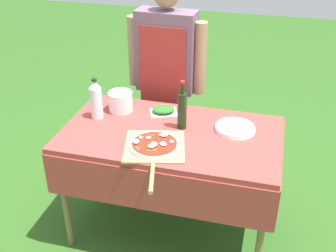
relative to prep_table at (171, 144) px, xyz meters
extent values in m
plane|color=#2D5B1E|center=(0.00, 0.00, -0.71)|extent=(12.00, 12.00, 0.00)
cube|color=#A83D38|center=(0.00, 0.00, 0.07)|extent=(1.36, 0.77, 0.04)
cube|color=#A83D38|center=(0.00, -0.39, -0.09)|extent=(1.36, 0.01, 0.28)
cube|color=#A83D38|center=(0.00, 0.39, -0.09)|extent=(1.36, 0.01, 0.28)
cube|color=#A83D38|center=(-0.68, 0.00, -0.09)|extent=(0.01, 0.77, 0.28)
cube|color=#A83D38|center=(0.68, 0.00, -0.09)|extent=(0.01, 0.77, 0.28)
cylinder|color=olive|center=(-0.62, -0.33, -0.33)|extent=(0.04, 0.04, 0.76)
cylinder|color=olive|center=(0.62, -0.33, -0.33)|extent=(0.04, 0.04, 0.76)
cylinder|color=olive|center=(-0.62, 0.33, -0.33)|extent=(0.04, 0.04, 0.76)
cylinder|color=olive|center=(0.62, 0.33, -0.33)|extent=(0.04, 0.04, 0.76)
cylinder|color=#70604C|center=(-0.12, 0.62, -0.31)|extent=(0.12, 0.12, 0.79)
cylinder|color=#70604C|center=(-0.28, 0.63, -0.31)|extent=(0.12, 0.12, 0.79)
cube|color=#6B5166|center=(-0.20, 0.62, 0.38)|extent=(0.44, 0.20, 0.59)
cube|color=#9E2D28|center=(-0.20, 0.52, 0.16)|extent=(0.34, 0.03, 0.86)
cylinder|color=#A37A5B|center=(0.05, 0.61, 0.35)|extent=(0.09, 0.09, 0.53)
cylinder|color=#A37A5B|center=(-0.45, 0.64, 0.35)|extent=(0.09, 0.09, 0.53)
cube|color=tan|center=(-0.05, -0.20, 0.09)|extent=(0.42, 0.42, 0.01)
cylinder|color=tan|center=(0.02, -0.49, 0.09)|extent=(0.08, 0.25, 0.02)
cylinder|color=beige|center=(-0.05, -0.20, 0.10)|extent=(0.30, 0.30, 0.01)
cylinder|color=#B22819|center=(-0.05, -0.20, 0.11)|extent=(0.26, 0.26, 0.00)
ellipsoid|color=white|center=(-0.02, -0.11, 0.13)|extent=(0.06, 0.05, 0.02)
ellipsoid|color=white|center=(0.05, -0.16, 0.12)|extent=(0.03, 0.03, 0.01)
ellipsoid|color=white|center=(-0.14, -0.16, 0.12)|extent=(0.02, 0.03, 0.01)
ellipsoid|color=white|center=(-0.15, -0.22, 0.13)|extent=(0.04, 0.05, 0.02)
ellipsoid|color=white|center=(0.01, -0.20, 0.12)|extent=(0.06, 0.06, 0.02)
ellipsoid|color=white|center=(-0.04, -0.11, 0.12)|extent=(0.04, 0.04, 0.01)
ellipsoid|color=white|center=(-0.10, -0.16, 0.12)|extent=(0.04, 0.04, 0.01)
ellipsoid|color=white|center=(-0.04, -0.22, 0.13)|extent=(0.06, 0.06, 0.02)
ellipsoid|color=white|center=(-0.05, -0.24, 0.12)|extent=(0.06, 0.06, 0.02)
ellipsoid|color=#286B23|center=(-0.08, -0.12, 0.12)|extent=(0.03, 0.02, 0.00)
ellipsoid|color=#286B23|center=(-0.06, -0.29, 0.12)|extent=(0.03, 0.02, 0.00)
ellipsoid|color=#286B23|center=(-0.02, -0.27, 0.12)|extent=(0.03, 0.03, 0.00)
ellipsoid|color=#286B23|center=(-0.13, -0.28, 0.12)|extent=(0.04, 0.04, 0.00)
ellipsoid|color=#286B23|center=(-0.06, -0.22, 0.12)|extent=(0.04, 0.04, 0.00)
cylinder|color=black|center=(0.05, 0.07, 0.21)|extent=(0.06, 0.06, 0.24)
cylinder|color=black|center=(0.05, 0.07, 0.36)|extent=(0.02, 0.02, 0.07)
cylinder|color=#B22823|center=(0.05, 0.07, 0.40)|extent=(0.03, 0.03, 0.02)
cylinder|color=silver|center=(-0.52, 0.06, 0.19)|extent=(0.08, 0.08, 0.21)
cone|color=silver|center=(-0.52, 0.06, 0.32)|extent=(0.08, 0.08, 0.05)
cylinder|color=#232326|center=(-0.52, 0.06, 0.36)|extent=(0.03, 0.03, 0.02)
cube|color=silver|center=(-0.11, 0.23, 0.09)|extent=(0.22, 0.20, 0.01)
ellipsoid|color=#286B23|center=(-0.11, 0.23, 0.11)|extent=(0.19, 0.17, 0.04)
cylinder|color=silver|center=(-0.40, 0.19, 0.15)|extent=(0.16, 0.16, 0.14)
cylinder|color=white|center=(0.38, 0.12, 0.09)|extent=(0.25, 0.25, 0.00)
cylinder|color=white|center=(0.38, 0.12, 0.09)|extent=(0.25, 0.25, 0.00)
cylinder|color=white|center=(0.38, 0.12, 0.10)|extent=(0.25, 0.25, 0.00)
cylinder|color=white|center=(0.38, 0.12, 0.10)|extent=(0.25, 0.25, 0.00)
cylinder|color=white|center=(0.38, 0.12, 0.11)|extent=(0.25, 0.25, 0.00)
cylinder|color=white|center=(0.38, 0.12, 0.11)|extent=(0.25, 0.25, 0.00)
camera|label=1|loc=(0.56, -2.19, 1.42)|focal=45.00mm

